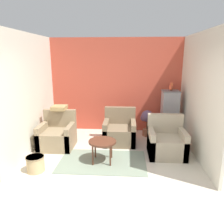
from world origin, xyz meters
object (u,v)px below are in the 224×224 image
(parrot, at_px, (171,87))
(armchair_left, at_px, (57,136))
(armchair_middle, at_px, (120,132))
(birdcage, at_px, (169,114))
(wicker_basket, at_px, (35,163))
(potted_plant, at_px, (147,120))
(armchair_right, at_px, (166,142))
(coffee_table, at_px, (102,143))

(parrot, bearing_deg, armchair_left, -161.45)
(armchair_middle, distance_m, birdcage, 1.55)
(wicker_basket, bearing_deg, potted_plant, 42.43)
(birdcage, distance_m, wicker_basket, 3.79)
(armchair_right, distance_m, birdcage, 1.33)
(birdcage, bearing_deg, armchair_middle, -156.98)
(armchair_left, distance_m, armchair_middle, 1.61)
(armchair_middle, distance_m, parrot, 1.90)
(armchair_left, bearing_deg, potted_plant, 22.53)
(armchair_right, bearing_deg, birdcage, 77.55)
(armchair_right, bearing_deg, armchair_middle, 149.50)
(armchair_right, height_order, wicker_basket, armchair_right)
(armchair_right, distance_m, wicker_basket, 2.92)
(armchair_middle, height_order, potted_plant, armchair_middle)
(wicker_basket, bearing_deg, armchair_left, 86.73)
(armchair_left, bearing_deg, wicker_basket, -93.27)
(armchair_left, height_order, armchair_middle, same)
(birdcage, height_order, wicker_basket, birdcage)
(armchair_right, height_order, armchair_middle, same)
(parrot, bearing_deg, armchair_middle, -156.90)
(parrot, xyz_separation_m, wicker_basket, (-3.03, -2.22, -1.27))
(armchair_left, distance_m, birdcage, 3.14)
(armchair_middle, bearing_deg, armchair_left, -165.71)
(coffee_table, height_order, potted_plant, potted_plant)
(armchair_right, height_order, birdcage, birdcage)
(potted_plant, xyz_separation_m, wicker_basket, (-2.40, -2.20, -0.32))
(parrot, xyz_separation_m, potted_plant, (-0.63, -0.03, -0.95))
(armchair_right, relative_size, wicker_basket, 2.51)
(birdcage, distance_m, parrot, 0.79)
(coffee_table, height_order, armchair_right, armchair_right)
(armchair_right, distance_m, armchair_middle, 1.30)
(coffee_table, distance_m, birdcage, 2.45)
(coffee_table, distance_m, parrot, 2.64)
(wicker_basket, bearing_deg, coffee_table, 20.88)
(coffee_table, relative_size, birdcage, 0.45)
(coffee_table, distance_m, armchair_left, 1.44)
(birdcage, bearing_deg, potted_plant, -177.83)
(armchair_middle, relative_size, wicker_basket, 2.51)
(armchair_left, relative_size, potted_plant, 1.20)
(parrot, height_order, potted_plant, parrot)
(armchair_middle, bearing_deg, armchair_right, -30.50)
(coffee_table, relative_size, potted_plant, 0.78)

